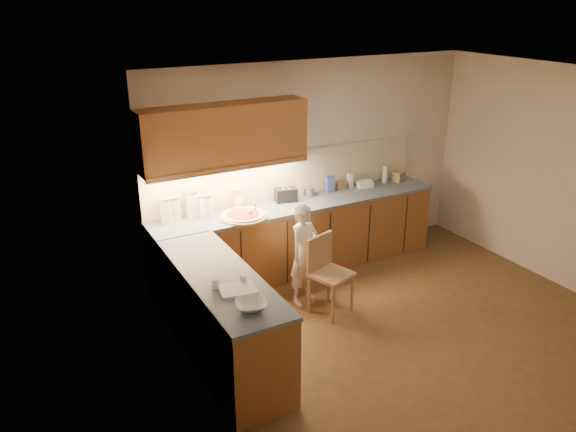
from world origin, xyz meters
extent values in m
plane|color=#533A1C|center=(0.00, 0.00, 0.00)|extent=(4.50, 4.50, 0.00)
cube|color=beige|center=(0.00, 2.00, 1.30)|extent=(4.50, 0.04, 2.60)
cube|color=beige|center=(-2.25, 0.00, 1.30)|extent=(0.04, 4.00, 2.60)
cube|color=beige|center=(2.25, 0.00, 1.30)|extent=(0.04, 4.00, 2.60)
cube|color=white|center=(0.00, 0.00, 2.60)|extent=(4.50, 4.00, 0.04)
cube|color=brown|center=(-0.38, 1.70, 0.44)|extent=(3.75, 0.60, 0.88)
cube|color=brown|center=(-1.95, 0.40, 0.44)|extent=(0.60, 2.00, 0.88)
cube|color=#485767|center=(-0.37, 1.70, 0.90)|extent=(3.77, 0.62, 0.04)
cube|color=#485767|center=(-1.95, 0.40, 0.90)|extent=(0.62, 2.02, 0.04)
cube|color=black|center=(-1.90, 1.40, 0.44)|extent=(0.02, 0.01, 0.80)
cube|color=black|center=(-1.30, 1.40, 0.44)|extent=(0.02, 0.01, 0.80)
cube|color=black|center=(-0.70, 1.40, 0.44)|extent=(0.02, 0.01, 0.80)
cube|color=black|center=(-0.10, 1.40, 0.44)|extent=(0.02, 0.01, 0.80)
cube|color=black|center=(0.50, 1.40, 0.44)|extent=(0.02, 0.01, 0.80)
cube|color=black|center=(1.10, 1.40, 0.44)|extent=(0.02, 0.01, 0.80)
cube|color=beige|center=(-0.38, 1.99, 1.21)|extent=(3.75, 0.02, 0.58)
cube|color=brown|center=(-1.27, 1.82, 1.85)|extent=(1.95, 0.35, 0.70)
cube|color=brown|center=(-1.27, 1.65, 1.50)|extent=(1.95, 0.02, 0.06)
cylinder|color=tan|center=(-1.18, 1.59, 0.93)|extent=(0.55, 0.55, 0.02)
cylinder|color=#F9E9C2|center=(-1.18, 1.59, 0.95)|extent=(0.49, 0.49, 0.02)
cylinder|color=#B93218|center=(-1.18, 1.59, 0.97)|extent=(0.39, 0.39, 0.01)
sphere|color=white|center=(-1.11, 1.54, 0.99)|extent=(0.07, 0.07, 0.07)
cylinder|color=white|center=(-1.07, 1.48, 1.03)|extent=(0.08, 0.12, 0.22)
imported|color=silver|center=(-0.71, 0.98, 0.60)|extent=(0.51, 0.43, 1.20)
cylinder|color=tan|center=(-0.68, 0.42, 0.22)|extent=(0.04, 0.04, 0.45)
cylinder|color=tan|center=(-0.36, 0.52, 0.22)|extent=(0.04, 0.04, 0.45)
cylinder|color=tan|center=(-0.78, 0.74, 0.22)|extent=(0.04, 0.04, 0.45)
cylinder|color=tan|center=(-0.46, 0.84, 0.22)|extent=(0.04, 0.04, 0.45)
cube|color=tan|center=(-0.57, 0.63, 0.47)|extent=(0.50, 0.50, 0.04)
cube|color=tan|center=(-0.62, 0.80, 0.68)|extent=(0.39, 0.16, 0.40)
imported|color=white|center=(-1.95, -0.29, 0.95)|extent=(0.32, 0.32, 0.06)
cylinder|color=beige|center=(-2.00, 1.85, 1.06)|extent=(0.14, 0.14, 0.28)
cylinder|color=tan|center=(-2.00, 1.85, 1.21)|extent=(0.15, 0.15, 0.02)
cylinder|color=beige|center=(-1.91, 1.87, 1.06)|extent=(0.16, 0.16, 0.28)
cylinder|color=tan|center=(-1.91, 1.87, 1.21)|extent=(0.17, 0.17, 0.02)
cylinder|color=white|center=(-1.67, 1.89, 1.07)|extent=(0.16, 0.16, 0.30)
cylinder|color=tan|center=(-1.67, 1.89, 1.23)|extent=(0.17, 0.17, 0.02)
cylinder|color=white|center=(-1.54, 1.83, 1.05)|extent=(0.16, 0.16, 0.25)
cylinder|color=tan|center=(-1.54, 1.83, 1.18)|extent=(0.17, 0.17, 0.02)
cube|color=gold|center=(-1.12, 1.87, 1.05)|extent=(0.11, 0.09, 0.25)
cube|color=silver|center=(-1.12, 1.87, 1.19)|extent=(0.07, 0.06, 0.04)
cube|color=black|center=(-0.49, 1.82, 1.01)|extent=(0.29, 0.20, 0.17)
cube|color=#A5A5A9|center=(-0.53, 1.83, 1.09)|extent=(0.05, 0.12, 0.00)
cube|color=#A5A5A9|center=(-0.46, 1.82, 1.09)|extent=(0.05, 0.12, 0.00)
cylinder|color=#B2B1B6|center=(-0.15, 1.87, 0.98)|extent=(0.15, 0.15, 0.11)
cylinder|color=#B2B1B6|center=(-0.15, 1.87, 1.04)|extent=(0.16, 0.16, 0.01)
cube|color=#374EA7|center=(0.19, 1.88, 1.02)|extent=(0.11, 0.09, 0.20)
cube|color=#9B7953|center=(0.36, 1.90, 0.97)|extent=(0.14, 0.11, 0.10)
cube|color=silver|center=(0.51, 1.89, 1.02)|extent=(0.08, 0.08, 0.20)
cube|color=silver|center=(0.70, 1.82, 0.96)|extent=(0.23, 0.19, 0.08)
cylinder|color=beige|center=(1.04, 1.83, 1.03)|extent=(0.07, 0.07, 0.23)
cylinder|color=tan|center=(1.04, 1.83, 1.16)|extent=(0.08, 0.08, 0.02)
cube|color=#A38458|center=(1.26, 1.81, 0.99)|extent=(0.21, 0.19, 0.14)
cube|color=white|center=(-1.93, 0.04, 0.93)|extent=(0.35, 0.29, 0.02)
cylinder|color=silver|center=(-2.08, 0.17, 0.96)|extent=(0.08, 0.08, 0.08)
cylinder|color=white|center=(-1.82, 0.15, 0.96)|extent=(0.07, 0.07, 0.07)
camera|label=1|loc=(-3.59, -3.95, 3.33)|focal=35.00mm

